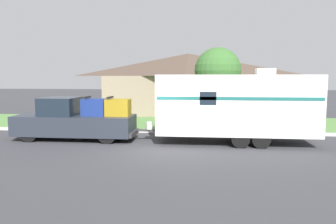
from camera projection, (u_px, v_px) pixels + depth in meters
ground_plane at (156, 148)px, 14.09m from camera, size 120.00×120.00×0.00m
curb_strip at (166, 132)px, 17.79m from camera, size 80.00×0.30×0.14m
lawn_strip at (172, 123)px, 21.40m from camera, size 80.00×7.00×0.03m
house_across_street at (188, 82)px, 26.98m from camera, size 13.82×6.59×4.90m
pickup_truck at (76, 120)px, 15.84m from camera, size 5.82×1.91×2.11m
travel_trailer at (236, 104)px, 14.95m from camera, size 8.10×2.43×3.42m
mailbox at (261, 114)px, 18.23m from camera, size 0.48×0.20×1.25m
tree_in_yard at (218, 71)px, 19.01m from camera, size 2.70×2.70×4.73m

